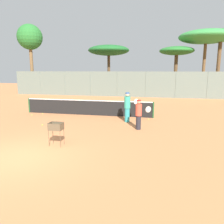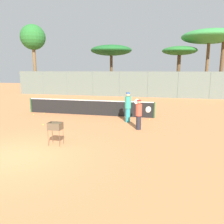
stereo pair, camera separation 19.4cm
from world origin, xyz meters
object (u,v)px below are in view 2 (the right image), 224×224
Objects in this scene: ball_cart at (56,128)px; parked_car at (86,88)px; tennis_net at (88,107)px; player_red_cap at (139,114)px; player_white_outfit at (128,107)px.

parked_car is at bearing 106.64° from ball_cart.
tennis_net is 4.94m from player_red_cap.
player_red_cap is at bearing 46.27° from ball_cart.
player_white_outfit reaches higher than parked_car.
ball_cart is (-2.28, -4.83, -0.18)m from player_white_outfit.
ball_cart is at bearing -73.36° from parked_car.
player_red_cap is 20.34m from parked_car.
ball_cart is at bearing -119.48° from player_red_cap.
parked_car is at bearing 95.97° from player_white_outfit.
tennis_net is at bearing 156.04° from player_red_cap.
player_white_outfit is at bearing 132.21° from player_red_cap.
player_white_outfit reaches higher than tennis_net.
tennis_net is 2.20× the size of parked_car.
player_red_cap is at bearing -62.25° from parked_car.
player_white_outfit is 1.13× the size of player_red_cap.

